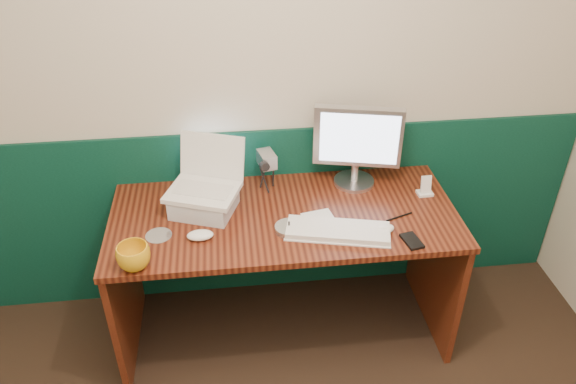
{
  "coord_description": "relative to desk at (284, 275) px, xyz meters",
  "views": [
    {
      "loc": [
        -0.09,
        -0.71,
        2.26
      ],
      "look_at": [
        0.15,
        1.23,
        0.97
      ],
      "focal_mm": 35.0,
      "sensor_mm": 36.0,
      "label": 1
    }
  ],
  "objects": [
    {
      "name": "camcorder",
      "position": [
        -0.06,
        0.22,
        0.47
      ],
      "size": [
        0.11,
        0.13,
        0.18
      ],
      "primitive_type": null,
      "rotation": [
        0.0,
        0.0,
        0.24
      ],
      "color": "#ACACB0",
      "rests_on": "desk"
    },
    {
      "name": "laptop_riser",
      "position": [
        -0.36,
        0.07,
        0.42
      ],
      "size": [
        0.33,
        0.31,
        0.09
      ],
      "primitive_type": "cube",
      "rotation": [
        0.0,
        0.0,
        -0.36
      ],
      "color": "silver",
      "rests_on": "desk"
    },
    {
      "name": "music_player",
      "position": [
        0.7,
        0.08,
        0.43
      ],
      "size": [
        0.05,
        0.03,
        0.09
      ],
      "primitive_type": "cube",
      "rotation": [
        -0.17,
        0.0,
        0.05
      ],
      "color": "white",
      "rests_on": "dock"
    },
    {
      "name": "mouse_left",
      "position": [
        -0.38,
        -0.14,
        0.39
      ],
      "size": [
        0.12,
        0.07,
        0.04
      ],
      "primitive_type": "ellipsoid",
      "rotation": [
        0.0,
        0.0,
        0.02
      ],
      "color": "white",
      "rests_on": "desk"
    },
    {
      "name": "desk",
      "position": [
        0.0,
        0.0,
        0.0
      ],
      "size": [
        1.6,
        0.7,
        0.75
      ],
      "primitive_type": "cube",
      "color": "#361109",
      "rests_on": "ground"
    },
    {
      "name": "wainscot",
      "position": [
        -0.15,
        0.36,
        0.12
      ],
      "size": [
        3.48,
        0.02,
        1.0
      ],
      "primitive_type": "cube",
      "color": "#062E24",
      "rests_on": "ground"
    },
    {
      "name": "mouse_right",
      "position": [
        0.42,
        -0.19,
        0.39
      ],
      "size": [
        0.12,
        0.09,
        0.03
      ],
      "primitive_type": "ellipsoid",
      "rotation": [
        0.0,
        0.0,
        0.34
      ],
      "color": "white",
      "rests_on": "desk"
    },
    {
      "name": "laptop",
      "position": [
        -0.36,
        0.07,
        0.6
      ],
      "size": [
        0.37,
        0.33,
        0.26
      ],
      "primitive_type": null,
      "rotation": [
        0.0,
        0.0,
        -0.36
      ],
      "color": "white",
      "rests_on": "laptop_riser"
    },
    {
      "name": "back_wall",
      "position": [
        -0.15,
        0.37,
        0.88
      ],
      "size": [
        3.5,
        0.04,
        2.5
      ],
      "primitive_type": "cube",
      "color": "beige",
      "rests_on": "ground"
    },
    {
      "name": "mug",
      "position": [
        -0.64,
        -0.3,
        0.43
      ],
      "size": [
        0.16,
        0.16,
        0.11
      ],
      "primitive_type": "imported",
      "rotation": [
        0.0,
        0.0,
        -0.17
      ],
      "color": "gold",
      "rests_on": "desk"
    },
    {
      "name": "pen",
      "position": [
        0.52,
        -0.09,
        0.38
      ],
      "size": [
        0.13,
        0.06,
        0.01
      ],
      "primitive_type": "cylinder",
      "rotation": [
        0.0,
        1.57,
        0.35
      ],
      "color": "black",
      "rests_on": "desk"
    },
    {
      "name": "monitor",
      "position": [
        0.38,
        0.22,
        0.58
      ],
      "size": [
        0.43,
        0.21,
        0.42
      ],
      "primitive_type": null,
      "rotation": [
        0.0,
        0.0,
        -0.24
      ],
      "color": "silver",
      "rests_on": "desk"
    },
    {
      "name": "keyboard",
      "position": [
        0.22,
        -0.18,
        0.39
      ],
      "size": [
        0.47,
        0.25,
        0.03
      ],
      "primitive_type": "cube",
      "rotation": [
        0.0,
        0.0,
        -0.24
      ],
      "color": "white",
      "rests_on": "desk"
    },
    {
      "name": "cd_spindle",
      "position": [
        0.01,
        -0.13,
        0.39
      ],
      "size": [
        0.13,
        0.13,
        0.03
      ],
      "primitive_type": "cylinder",
      "color": "#B0B9C0",
      "rests_on": "desk"
    },
    {
      "name": "cd_loose_a",
      "position": [
        -0.56,
        -0.1,
        0.38
      ],
      "size": [
        0.12,
        0.12,
        0.0
      ],
      "primitive_type": "cylinder",
      "color": "#B0B5C0",
      "rests_on": "desk"
    },
    {
      "name": "dock",
      "position": [
        0.7,
        0.08,
        0.38
      ],
      "size": [
        0.08,
        0.06,
        0.01
      ],
      "primitive_type": "cube",
      "rotation": [
        0.0,
        0.0,
        0.05
      ],
      "color": "white",
      "rests_on": "desk"
    },
    {
      "name": "papers",
      "position": [
        0.15,
        -0.04,
        0.38
      ],
      "size": [
        0.15,
        0.12,
        0.0
      ],
      "primitive_type": "cube",
      "rotation": [
        0.0,
        0.0,
        0.2
      ],
      "color": "white",
      "rests_on": "desk"
    },
    {
      "name": "pda",
      "position": [
        0.52,
        -0.27,
        0.38
      ],
      "size": [
        0.09,
        0.12,
        0.01
      ],
      "primitive_type": "cube",
      "rotation": [
        0.0,
        0.0,
        0.2
      ],
      "color": "black",
      "rests_on": "desk"
    }
  ]
}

